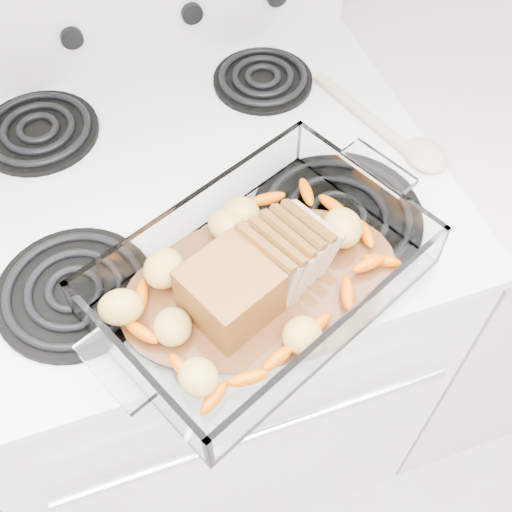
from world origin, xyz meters
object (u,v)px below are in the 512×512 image
object	(u,v)px
baking_dish	(261,280)
pork_roast	(246,273)
electric_range	(201,321)
counter_right	(477,242)

from	to	relation	value
baking_dish	pork_roast	distance (m)	0.03
electric_range	pork_roast	bearing A→B (deg)	-84.26
baking_dish	counter_right	bearing A→B (deg)	-2.73
counter_right	baking_dish	distance (m)	0.83
baking_dish	pork_roast	bearing A→B (deg)	156.16
electric_range	baking_dish	distance (m)	0.54
counter_right	baking_dish	xyz separation A→B (m)	(-0.62, -0.24, 0.50)
pork_roast	electric_range	bearing A→B (deg)	74.42
electric_range	pork_roast	xyz separation A→B (m)	(0.02, -0.24, 0.51)
electric_range	baking_dish	size ratio (longest dim) A/B	2.73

